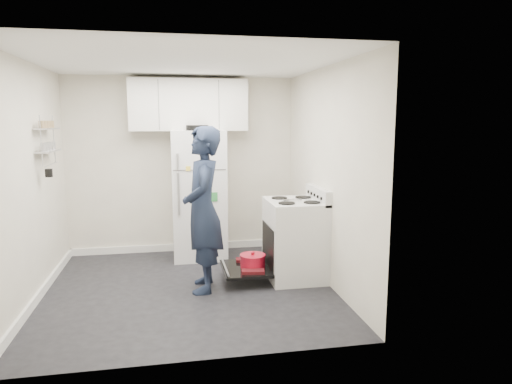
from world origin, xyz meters
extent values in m
cube|color=black|center=(0.00, 0.00, 0.00)|extent=(3.20, 3.20, 0.01)
cube|color=white|center=(0.00, 0.00, 2.50)|extent=(3.20, 3.20, 0.01)
cube|color=beige|center=(0.00, 1.60, 1.25)|extent=(3.20, 0.01, 2.50)
cube|color=beige|center=(0.00, -1.60, 1.25)|extent=(3.20, 0.01, 2.50)
cube|color=beige|center=(-1.60, 0.00, 1.25)|extent=(0.01, 3.20, 2.50)
cube|color=beige|center=(1.60, 0.00, 1.25)|extent=(0.01, 3.20, 2.50)
cube|color=white|center=(-1.59, 0.00, 0.05)|extent=(0.03, 3.20, 0.10)
cube|color=white|center=(0.00, 1.59, 0.05)|extent=(3.20, 0.03, 0.10)
cube|color=silver|center=(1.28, 0.15, 0.46)|extent=(0.65, 0.76, 0.92)
cube|color=black|center=(1.21, 0.15, 0.40)|extent=(0.53, 0.60, 0.52)
cube|color=orange|center=(1.48, 0.15, 0.40)|extent=(0.02, 0.56, 0.46)
cylinder|color=black|center=(1.26, 0.15, 0.22)|extent=(0.34, 0.34, 0.02)
cube|color=silver|center=(1.56, 0.15, 1.01)|extent=(0.08, 0.76, 0.18)
cube|color=silver|center=(1.28, 0.15, 0.94)|extent=(0.65, 0.76, 0.03)
cube|color=#B2B2B7|center=(1.23, 0.10, 0.97)|extent=(0.22, 0.03, 0.01)
cube|color=black|center=(0.68, 0.15, 0.14)|extent=(0.55, 0.70, 0.03)
cylinder|color=#B2B2B7|center=(0.43, 0.15, 0.18)|extent=(0.02, 0.66, 0.02)
cylinder|color=#B51027|center=(0.76, 0.13, 0.23)|extent=(0.30, 0.30, 0.14)
cylinder|color=#B51027|center=(0.76, 0.13, 0.31)|extent=(0.31, 0.31, 0.02)
sphere|color=#B51027|center=(0.76, 0.13, 0.34)|extent=(0.04, 0.04, 0.04)
cube|color=maroon|center=(0.73, -0.07, 0.18)|extent=(0.28, 0.17, 0.04)
cube|color=maroon|center=(0.73, 0.38, 0.18)|extent=(0.27, 0.15, 0.04)
cube|color=silver|center=(0.20, 1.25, 0.88)|extent=(0.72, 0.70, 1.76)
cube|color=#4C4C4C|center=(0.20, 0.90, 1.26)|extent=(0.68, 0.01, 0.01)
cube|color=#B2B2B7|center=(-0.08, 0.88, 1.38)|extent=(0.02, 0.03, 0.20)
cube|color=#B2B2B7|center=(-0.08, 0.88, 0.96)|extent=(0.02, 0.03, 0.55)
cylinder|color=black|center=(0.20, 1.25, 1.79)|extent=(0.30, 0.30, 0.07)
cube|color=#2C863D|center=(0.38, 0.89, 0.90)|extent=(0.09, 0.01, 0.12)
cube|color=yellow|center=(0.05, 0.89, 1.28)|extent=(0.06, 0.01, 0.06)
cube|color=#D06418|center=(0.30, 0.89, 1.35)|extent=(0.07, 0.01, 0.07)
cube|color=#B85034|center=(0.25, 0.89, 0.70)|extent=(0.10, 0.01, 0.10)
cube|color=white|center=(0.15, 0.89, 1.05)|extent=(0.12, 0.01, 0.16)
cube|color=silver|center=(0.10, 1.43, 2.10)|extent=(1.60, 0.33, 0.70)
cube|color=#B2B2B7|center=(-1.52, 0.50, 1.80)|extent=(0.14, 0.60, 0.02)
cube|color=#B2B2B7|center=(-1.52, 0.50, 1.55)|extent=(0.14, 0.60, 0.02)
cylinder|color=black|center=(-1.49, 0.32, 1.32)|extent=(0.08, 0.08, 0.09)
imported|color=#182136|center=(0.17, -0.04, 0.92)|extent=(0.48, 0.69, 1.83)
camera|label=1|loc=(-0.18, -5.00, 1.89)|focal=32.00mm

